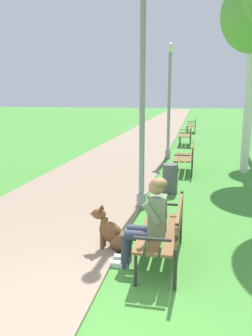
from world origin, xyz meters
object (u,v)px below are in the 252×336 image
at_px(park_bench_furthest, 192,124).
at_px(dog_brown, 114,234).
at_px(park_bench_near, 166,228).
at_px(lamp_post_near, 142,87).
at_px(lamp_post_mid, 169,100).
at_px(park_bench_far, 187,134).
at_px(park_bench_mid, 186,155).
at_px(litter_bin, 170,179).
at_px(person_seated_on_near_bench, 149,219).

distance_m(park_bench_furthest, dog_brown, 17.31).
xyz_separation_m(park_bench_near, lamp_post_near, (-0.70, 2.37, 1.94)).
xyz_separation_m(park_bench_furthest, lamp_post_mid, (-0.74, -9.28, 1.59)).
distance_m(park_bench_near, park_bench_far, 11.91).
distance_m(park_bench_mid, park_bench_far, 5.94).
height_order(park_bench_mid, lamp_post_near, lamp_post_near).
relative_size(park_bench_furthest, dog_brown, 1.80).
xyz_separation_m(lamp_post_mid, litter_bin, (0.43, -4.67, -1.75)).
distance_m(park_bench_mid, dog_brown, 5.82).
relative_size(person_seated_on_near_bench, litter_bin, 1.79).
bearing_deg(lamp_post_near, litter_bin, 67.39).
bearing_deg(dog_brown, litter_bin, 80.20).
bearing_deg(park_bench_mid, lamp_post_near, -102.58).
bearing_deg(park_bench_near, park_bench_far, 90.32).
relative_size(lamp_post_mid, litter_bin, 5.81).
distance_m(person_seated_on_near_bench, litter_bin, 3.74).
bearing_deg(lamp_post_near, park_bench_near, -73.44).
height_order(park_bench_far, dog_brown, park_bench_far).
height_order(park_bench_near, park_bench_mid, same).
relative_size(park_bench_near, litter_bin, 2.14).
bearing_deg(park_bench_mid, lamp_post_mid, 108.00).
relative_size(park_bench_near, park_bench_far, 1.00).
relative_size(park_bench_furthest, person_seated_on_near_bench, 1.20).
bearing_deg(park_bench_mid, person_seated_on_near_bench, -92.88).
xyz_separation_m(person_seated_on_near_bench, litter_bin, (0.00, 3.73, -0.33)).
bearing_deg(person_seated_on_near_bench, park_bench_mid, 87.12).
height_order(park_bench_far, lamp_post_mid, lamp_post_mid).
xyz_separation_m(park_bench_mid, litter_bin, (-0.30, -2.41, -0.16)).
bearing_deg(dog_brown, lamp_post_mid, 88.95).
bearing_deg(dog_brown, park_bench_near, -16.18).
relative_size(park_bench_near, dog_brown, 1.80).
distance_m(park_bench_far, person_seated_on_near_bench, 12.07).
height_order(person_seated_on_near_bench, dog_brown, person_seated_on_near_bench).
relative_size(park_bench_mid, litter_bin, 2.14).
xyz_separation_m(park_bench_far, person_seated_on_near_bench, (-0.14, -12.07, 0.17)).
bearing_deg(park_bench_far, lamp_post_mid, -98.79).
bearing_deg(park_bench_furthest, park_bench_near, -90.36).
bearing_deg(park_bench_mid, litter_bin, -97.22).
bearing_deg(lamp_post_mid, dog_brown, -91.05).
relative_size(park_bench_furthest, lamp_post_near, 0.32).
relative_size(park_bench_near, park_bench_furthest, 1.00).
bearing_deg(park_bench_mid, park_bench_near, -90.97).
bearing_deg(park_bench_furthest, lamp_post_near, -93.08).
xyz_separation_m(person_seated_on_near_bench, lamp_post_near, (-0.50, 2.52, 1.77)).
relative_size(dog_brown, lamp_post_near, 0.18).
bearing_deg(person_seated_on_near_bench, park_bench_furthest, 88.97).
xyz_separation_m(park_bench_furthest, litter_bin, (-0.31, -13.95, -0.16)).
distance_m(park_bench_near, park_bench_furthest, 17.52).
xyz_separation_m(park_bench_far, dog_brown, (-0.72, -11.69, -0.25)).
distance_m(park_bench_near, dog_brown, 0.85).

